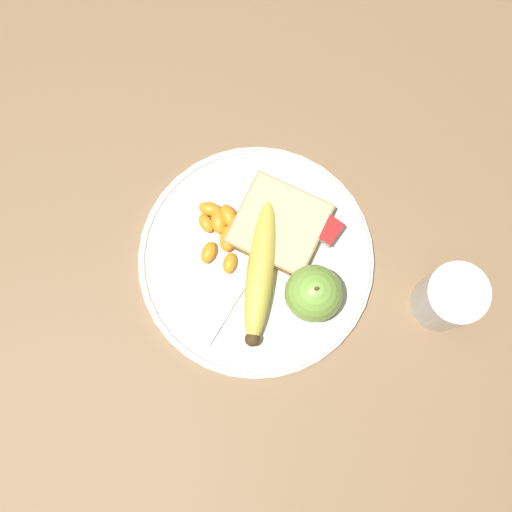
# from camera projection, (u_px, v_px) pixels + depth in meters

# --- Properties ---
(ground_plane) EXTENTS (3.00, 3.00, 0.00)m
(ground_plane) POSITION_uv_depth(u_px,v_px,m) (256.00, 261.00, 0.88)
(ground_plane) COLOR olive
(plate) EXTENTS (0.29, 0.29, 0.01)m
(plate) POSITION_uv_depth(u_px,v_px,m) (256.00, 260.00, 0.88)
(plate) COLOR silver
(plate) RESTS_ON ground_plane
(juice_glass) EXTENTS (0.07, 0.07, 0.09)m
(juice_glass) POSITION_uv_depth(u_px,v_px,m) (448.00, 298.00, 0.83)
(juice_glass) COLOR silver
(juice_glass) RESTS_ON ground_plane
(apple) EXTENTS (0.07, 0.07, 0.08)m
(apple) POSITION_uv_depth(u_px,v_px,m) (313.00, 293.00, 0.83)
(apple) COLOR #84BC47
(apple) RESTS_ON plate
(banana) EXTENTS (0.11, 0.17, 0.03)m
(banana) POSITION_uv_depth(u_px,v_px,m) (260.00, 272.00, 0.85)
(banana) COLOR #E0CC4C
(banana) RESTS_ON plate
(bread_slice) EXTENTS (0.12, 0.11, 0.02)m
(bread_slice) POSITION_uv_depth(u_px,v_px,m) (281.00, 226.00, 0.87)
(bread_slice) COLOR #AB8751
(bread_slice) RESTS_ON plate
(fork) EXTENTS (0.03, 0.19, 0.00)m
(fork) POSITION_uv_depth(u_px,v_px,m) (254.00, 265.00, 0.87)
(fork) COLOR silver
(fork) RESTS_ON plate
(jam_packet) EXTENTS (0.04, 0.03, 0.02)m
(jam_packet) POSITION_uv_depth(u_px,v_px,m) (324.00, 228.00, 0.87)
(jam_packet) COLOR silver
(jam_packet) RESTS_ON plate
(orange_segment_0) EXTENTS (0.02, 0.03, 0.02)m
(orange_segment_0) POSITION_uv_depth(u_px,v_px,m) (209.00, 252.00, 0.87)
(orange_segment_0) COLOR orange
(orange_segment_0) RESTS_ON plate
(orange_segment_1) EXTENTS (0.03, 0.04, 0.02)m
(orange_segment_1) POSITION_uv_depth(u_px,v_px,m) (219.00, 221.00, 0.87)
(orange_segment_1) COLOR orange
(orange_segment_1) RESTS_ON plate
(orange_segment_2) EXTENTS (0.02, 0.03, 0.01)m
(orange_segment_2) POSITION_uv_depth(u_px,v_px,m) (230.00, 263.00, 0.86)
(orange_segment_2) COLOR orange
(orange_segment_2) RESTS_ON plate
(orange_segment_3) EXTENTS (0.03, 0.04, 0.02)m
(orange_segment_3) POSITION_uv_depth(u_px,v_px,m) (230.00, 236.00, 0.87)
(orange_segment_3) COLOR orange
(orange_segment_3) RESTS_ON plate
(orange_segment_4) EXTENTS (0.03, 0.04, 0.02)m
(orange_segment_4) POSITION_uv_depth(u_px,v_px,m) (238.00, 231.00, 0.87)
(orange_segment_4) COLOR orange
(orange_segment_4) RESTS_ON plate
(orange_segment_5) EXTENTS (0.03, 0.02, 0.01)m
(orange_segment_5) POSITION_uv_depth(u_px,v_px,m) (206.00, 224.00, 0.87)
(orange_segment_5) COLOR orange
(orange_segment_5) RESTS_ON plate
(orange_segment_6) EXTENTS (0.04, 0.03, 0.02)m
(orange_segment_6) POSITION_uv_depth(u_px,v_px,m) (229.00, 216.00, 0.87)
(orange_segment_6) COLOR orange
(orange_segment_6) RESTS_ON plate
(orange_segment_7) EXTENTS (0.03, 0.03, 0.02)m
(orange_segment_7) POSITION_uv_depth(u_px,v_px,m) (210.00, 209.00, 0.88)
(orange_segment_7) COLOR orange
(orange_segment_7) RESTS_ON plate
(orange_segment_8) EXTENTS (0.04, 0.03, 0.02)m
(orange_segment_8) POSITION_uv_depth(u_px,v_px,m) (246.00, 238.00, 0.87)
(orange_segment_8) COLOR orange
(orange_segment_8) RESTS_ON plate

